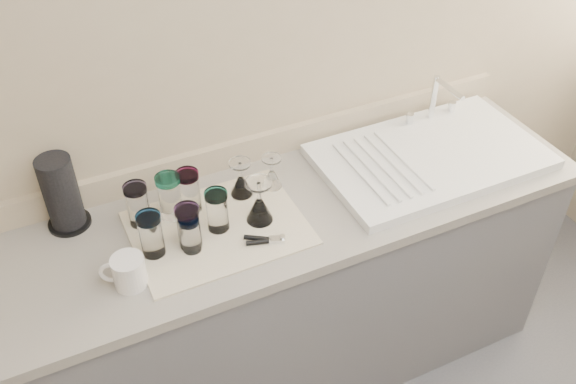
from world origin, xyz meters
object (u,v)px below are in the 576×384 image
goblet_back_left (241,183)px  can_opener (265,240)px  tumbler_cyan (170,196)px  white_mug (128,272)px  goblet_back_right (272,176)px  tumbler_purple (189,191)px  tumbler_extra (190,234)px  tumbler_teal (138,204)px  goblet_front_left (259,207)px  tumbler_magenta (151,234)px  tumbler_blue (189,226)px  tumbler_lavender (217,210)px  paper_towel_roll (62,194)px  sink_unit (430,155)px

goblet_back_left → can_opener: bearing=-95.5°
tumbler_cyan → white_mug: bearing=-131.3°
goblet_back_right → tumbler_purple: bearing=178.9°
tumbler_extra → goblet_back_right: size_ratio=1.01×
tumbler_teal → goblet_front_left: bearing=-23.5°
tumbler_magenta → tumbler_blue: (0.11, -0.02, -0.00)m
tumbler_extra → can_opener: 0.23m
tumbler_purple → tumbler_lavender: 0.14m
tumbler_blue → can_opener: size_ratio=1.23×
goblet_back_left → goblet_back_right: bearing=-3.1°
tumbler_lavender → can_opener: tumbler_lavender is taller
tumbler_cyan → goblet_back_left: 0.25m
tumbler_cyan → goblet_back_left: bearing=0.7°
tumbler_extra → goblet_back_left: (0.24, 0.18, -0.02)m
can_opener → white_mug: bearing=177.7°
tumbler_purple → can_opener: size_ratio=1.24×
tumbler_extra → goblet_back_left: 0.30m
tumbler_magenta → white_mug: bearing=-138.4°
tumbler_lavender → paper_towel_roll: paper_towel_roll is taller
tumbler_lavender → goblet_back_right: 0.27m
paper_towel_roll → tumbler_extra: bearing=-42.2°
tumbler_magenta → white_mug: size_ratio=1.02×
tumbler_cyan → sink_unit: bearing=-6.3°
tumbler_lavender → goblet_back_left: tumbler_lavender is taller
sink_unit → goblet_front_left: sink_unit is taller
sink_unit → white_mug: 1.17m
tumbler_teal → tumbler_cyan: (0.10, -0.01, 0.00)m
sink_unit → tumbler_cyan: 0.96m
sink_unit → goblet_front_left: bearing=-176.7°
tumbler_cyan → goblet_back_left: (0.25, 0.00, -0.04)m
tumbler_cyan → tumbler_lavender: size_ratio=1.09×
tumbler_lavender → sink_unit: bearing=1.3°
sink_unit → tumbler_extra: sink_unit is taller
tumbler_cyan → goblet_front_left: bearing=-29.9°
tumbler_cyan → tumbler_lavender: tumbler_cyan is taller
sink_unit → goblet_back_left: size_ratio=6.09×
sink_unit → goblet_back_right: (-0.59, 0.10, 0.03)m
white_mug → tumbler_magenta: bearing=41.6°
tumbler_magenta → sink_unit: bearing=2.1°
sink_unit → paper_towel_roll: paper_towel_roll is taller
tumbler_teal → tumbler_blue: bearing=-56.1°
tumbler_lavender → white_mug: (-0.32, -0.11, -0.03)m
tumbler_teal → tumbler_extra: (0.11, -0.19, -0.01)m
tumbler_extra → tumbler_magenta: bearing=161.4°
tumbler_purple → paper_towel_roll: paper_towel_roll is taller
tumbler_lavender → goblet_back_right: (0.24, 0.12, -0.03)m
tumbler_magenta → tumbler_lavender: size_ratio=1.04×
tumbler_extra → goblet_back_right: bearing=26.6°
tumbler_magenta → goblet_front_left: bearing=-0.3°
sink_unit → tumbler_extra: size_ratio=6.60×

